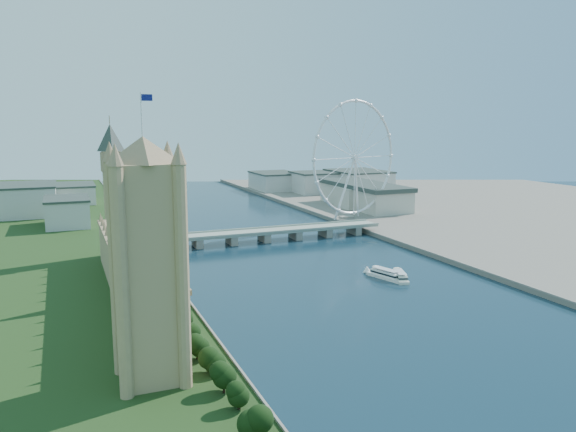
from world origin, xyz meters
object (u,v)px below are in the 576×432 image
victoria_tower (147,254)px  tour_boat_near (386,278)px  tour_boat_far (400,280)px  london_eye (355,158)px

victoria_tower → tour_boat_near: 205.15m
tour_boat_near → tour_boat_far: tour_boat_near is taller
victoria_tower → london_eye: size_ratio=0.90×
tour_boat_near → victoria_tower: bearing=-165.8°
tour_boat_far → victoria_tower: bearing=-132.1°
london_eye → tour_boat_near: size_ratio=3.95×
victoria_tower → london_eye: (254.98, 300.08, 13.03)m
tour_boat_far → london_eye: bearing=89.3°
london_eye → tour_boat_near: 226.98m
victoria_tower → tour_boat_far: victoria_tower is taller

